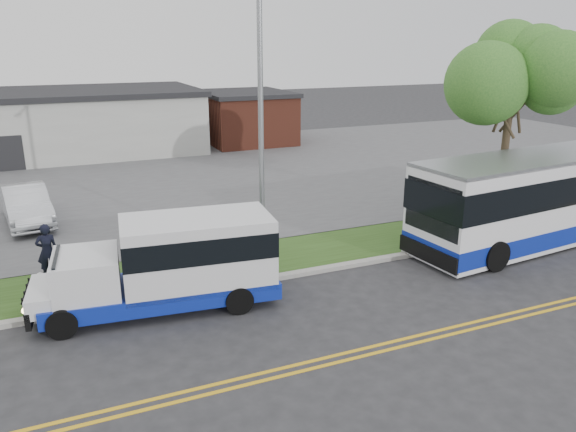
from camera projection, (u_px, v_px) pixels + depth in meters
name	position (u px, v px, depth m)	size (l,w,h in m)	color
ground	(202.00, 309.00, 16.59)	(140.00, 140.00, 0.00)	#28282B
lane_line_north	(245.00, 377.00, 13.22)	(70.00, 0.12, 0.01)	gold
lane_line_south	(249.00, 384.00, 12.96)	(70.00, 0.12, 0.01)	gold
curb	(193.00, 292.00, 17.54)	(80.00, 0.30, 0.15)	#9E9B93
verge	(180.00, 272.00, 19.12)	(80.00, 3.30, 0.10)	#2A4717
parking_lot	(123.00, 181.00, 31.47)	(80.00, 25.00, 0.10)	#4C4C4F
commercial_building	(7.00, 125.00, 37.31)	(25.40, 10.40, 4.35)	#9E9E99
brick_wing	(246.00, 117.00, 42.74)	(6.30, 7.30, 3.90)	brown
tree_east	(513.00, 76.00, 22.65)	(5.20, 5.20, 8.33)	#36291D
streetlight_near	(262.00, 115.00, 18.55)	(0.35, 1.53, 9.50)	gray
shuttle_bus	(174.00, 261.00, 16.39)	(7.22, 3.01, 2.69)	navy
transit_bus	(551.00, 196.00, 21.98)	(12.76, 4.09, 3.48)	white
pedestrian	(47.00, 251.00, 18.26)	(0.68, 0.45, 1.87)	black
parked_car_a	(27.00, 205.00, 23.82)	(1.70, 4.87, 1.61)	silver
grocery_bag_left	(40.00, 277.00, 18.16)	(0.32, 0.32, 0.32)	white
grocery_bag_right	(60.00, 269.00, 18.82)	(0.32, 0.32, 0.32)	white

